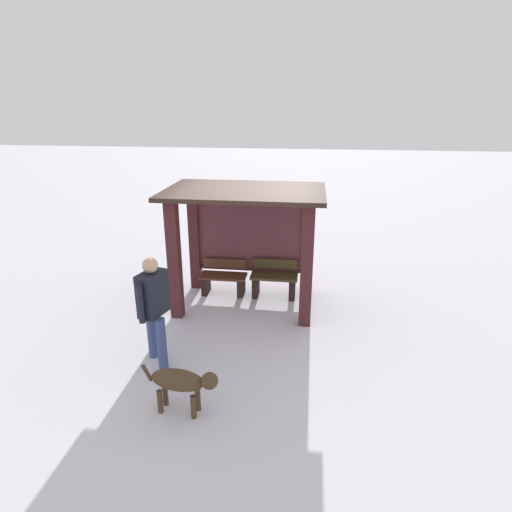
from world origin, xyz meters
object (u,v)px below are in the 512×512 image
object	(u,v)px
person_walking	(153,303)
dog	(182,382)
bus_shelter	(246,223)
bench_left_inside	(224,280)
bench_center_inside	(274,281)

from	to	relation	value
person_walking	dog	xyz separation A→B (m)	(0.70, -1.02, -0.55)
bus_shelter	bench_left_inside	xyz separation A→B (m)	(-0.52, 0.23, -1.27)
bench_left_inside	dog	world-z (taller)	bench_left_inside
bench_center_inside	dog	bearing A→B (deg)	-103.04
bench_left_inside	dog	xyz separation A→B (m)	(0.21, -3.57, 0.14)
bus_shelter	dog	xyz separation A→B (m)	(-0.31, -3.34, -1.13)
bench_left_inside	person_walking	xyz separation A→B (m)	(-0.49, -2.55, 0.69)
bench_left_inside	bus_shelter	bearing A→B (deg)	-23.50
bus_shelter	dog	world-z (taller)	bus_shelter
bus_shelter	bench_left_inside	world-z (taller)	bus_shelter
bench_left_inside	bench_center_inside	bearing A→B (deg)	-0.09
bench_left_inside	bench_center_inside	xyz separation A→B (m)	(1.04, -0.00, 0.03)
bus_shelter	dog	bearing A→B (deg)	-95.25
person_walking	bench_left_inside	bearing A→B (deg)	79.20
dog	person_walking	bearing A→B (deg)	124.54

